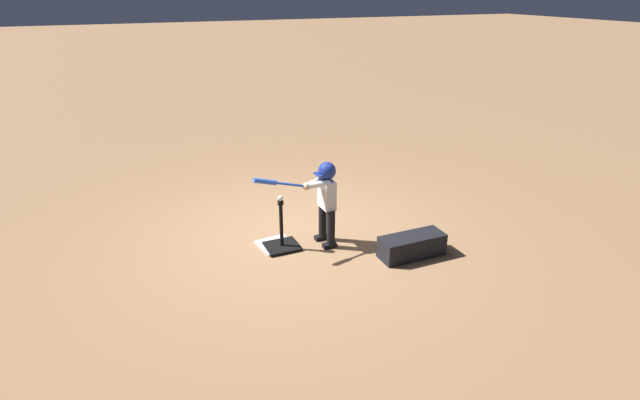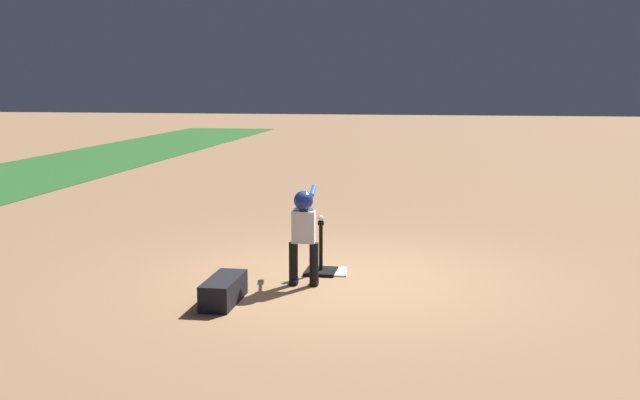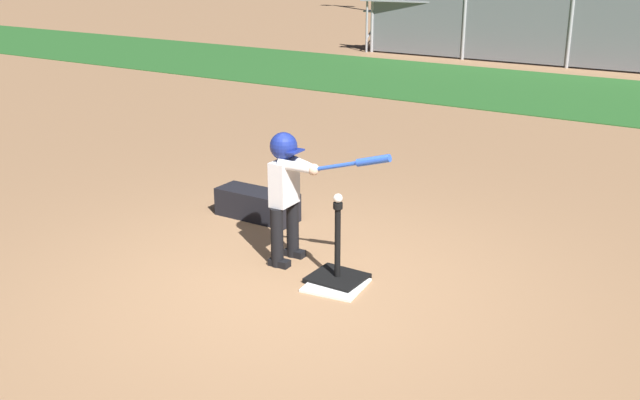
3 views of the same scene
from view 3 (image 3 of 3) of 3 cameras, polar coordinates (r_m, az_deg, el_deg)
ground_plane at (r=5.98m, az=-2.27°, el=-6.71°), size 90.00×90.00×0.00m
grass_outfield_strip at (r=14.45m, az=19.73°, el=7.47°), size 56.00×4.36×0.02m
backstop_fence at (r=17.36m, az=22.60°, el=12.26°), size 12.40×0.08×1.94m
home_plate at (r=6.00m, az=1.22°, el=-6.50°), size 0.49×0.49×0.02m
batting_tee at (r=6.06m, az=1.33°, el=-5.37°), size 0.43×0.38×0.67m
batter_child at (r=6.21m, az=-2.44°, el=1.40°), size 1.08×0.36×1.13m
baseball at (r=5.84m, az=1.38°, el=0.13°), size 0.07×0.07×0.07m
bleachers_center at (r=19.81m, az=9.37°, el=12.98°), size 3.95×2.71×1.33m
equipment_bag at (r=7.45m, az=-4.80°, el=-0.34°), size 0.84×0.32×0.28m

